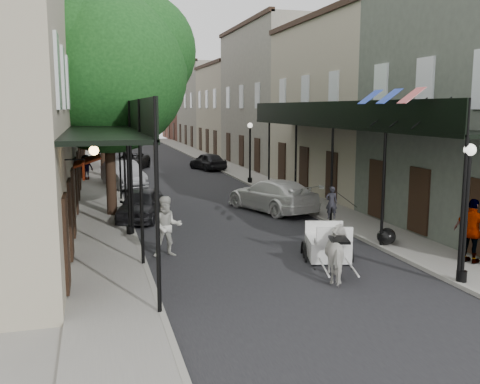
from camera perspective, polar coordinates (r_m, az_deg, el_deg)
ground at (r=15.49m, az=5.55°, el=-8.92°), size 140.00×140.00×0.00m
road at (r=34.49m, az=-6.44°, el=1.02°), size 8.00×90.00×0.01m
sidewalk_left at (r=34.06m, az=-14.77°, el=0.77°), size 2.20×90.00×0.12m
sidewalk_right at (r=35.60m, az=1.53°, el=1.41°), size 2.20×90.00×0.12m
building_row_left at (r=43.86m, az=-20.02°, el=9.10°), size 5.00×80.00×10.50m
building_row_right at (r=45.91m, az=2.22°, el=9.60°), size 5.00×80.00×10.50m
gallery_left at (r=20.74m, az=-14.06°, el=6.79°), size 2.20×18.05×4.88m
gallery_right at (r=23.07m, az=10.64°, el=7.10°), size 2.20×18.05×4.88m
tree_near at (r=24.00m, az=-13.06°, el=12.91°), size 7.31×6.80×9.63m
tree_far at (r=37.95m, az=-14.07°, el=10.36°), size 6.45×6.00×8.61m
lamppost_right_near at (r=15.30m, az=22.95°, el=-1.90°), size 0.32×0.32×3.71m
lamppost_left at (r=19.96m, az=-11.78°, el=1.02°), size 0.32×0.32×3.71m
lamppost_right_far at (r=33.22m, az=1.07°, el=4.32°), size 0.32×0.32×3.71m
horse at (r=15.22m, az=10.57°, el=-6.49°), size 1.21×1.87×1.46m
carriage at (r=17.33m, az=9.18°, el=-3.81°), size 1.84×2.39×2.43m
pedestrian_walking at (r=17.30m, az=-7.77°, el=-3.68°), size 0.96×0.75×1.97m
pedestrian_sidewalk_left at (r=36.09m, az=-16.10°, el=2.56°), size 1.21×1.07×1.62m
pedestrian_sidewalk_right at (r=17.47m, az=23.55°, el=-3.84°), size 0.90×1.24×1.95m
car_left_near at (r=23.18m, az=-10.52°, el=-1.31°), size 2.63×4.22×1.34m
car_left_mid at (r=32.81m, az=-12.34°, el=1.83°), size 2.61×4.99×1.56m
car_left_far at (r=42.01m, az=-11.70°, el=3.25°), size 3.79×5.41×1.37m
car_right_near at (r=24.76m, az=3.43°, el=-0.34°), size 3.63×5.52×1.49m
car_right_far at (r=41.27m, az=-3.46°, el=3.30°), size 2.54×4.23×1.35m
trash_bags at (r=19.19m, az=15.37°, el=-4.53°), size 0.90×1.05×0.54m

